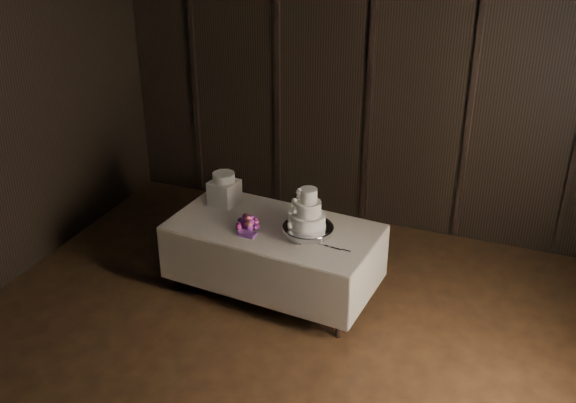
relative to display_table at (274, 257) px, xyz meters
The scene contains 8 objects.
room 2.03m from the display_table, 76.42° to the right, with size 6.08×7.08×3.08m.
display_table is the anchor object (origin of this frame).
cake_stand 0.54m from the display_table, ahead, with size 0.48×0.48×0.09m, color silver.
wedding_cake 0.68m from the display_table, 10.08° to the right, with size 0.37×0.32×0.39m.
bouquet 0.48m from the display_table, 145.05° to the right, with size 0.28×0.38×0.18m, color #C1454B, non-canonical shape.
box_pedestal 0.84m from the display_table, 158.20° to the left, with size 0.26×0.26×0.25m, color white.
small_cake 0.94m from the display_table, 158.20° to the left, with size 0.22×0.22×0.09m, color white.
cake_knife 0.72m from the display_table, 16.88° to the right, with size 0.37×0.02×0.01m, color silver.
Camera 1 is at (1.81, -3.55, 3.86)m, focal length 42.00 mm.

